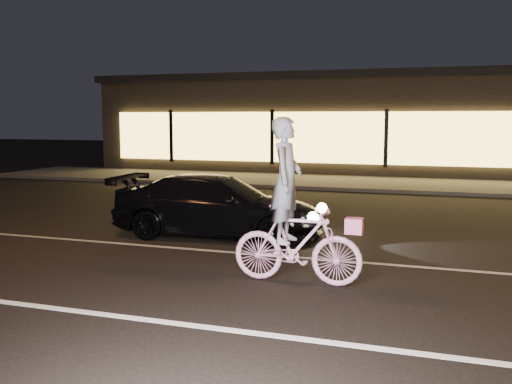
% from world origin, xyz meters
% --- Properties ---
extents(ground, '(90.00, 90.00, 0.00)m').
position_xyz_m(ground, '(0.00, 0.00, 0.00)').
color(ground, black).
rests_on(ground, ground).
extents(lane_stripe_near, '(60.00, 0.12, 0.01)m').
position_xyz_m(lane_stripe_near, '(0.00, -1.50, 0.00)').
color(lane_stripe_near, silver).
rests_on(lane_stripe_near, ground).
extents(lane_stripe_far, '(60.00, 0.10, 0.01)m').
position_xyz_m(lane_stripe_far, '(0.00, 2.00, 0.00)').
color(lane_stripe_far, gray).
rests_on(lane_stripe_far, ground).
extents(sidewalk, '(30.00, 4.00, 0.12)m').
position_xyz_m(sidewalk, '(0.00, 13.00, 0.06)').
color(sidewalk, '#383533').
rests_on(sidewalk, ground).
extents(storefront, '(25.40, 8.42, 4.20)m').
position_xyz_m(storefront, '(0.00, 18.97, 2.15)').
color(storefront, black).
rests_on(storefront, ground).
extents(cyclist, '(1.89, 0.65, 2.38)m').
position_xyz_m(cyclist, '(0.12, 0.53, 0.85)').
color(cyclist, '#DC328D').
rests_on(cyclist, ground).
extents(sedan, '(4.33, 1.98, 1.23)m').
position_xyz_m(sedan, '(-2.15, 3.25, 0.61)').
color(sedan, black).
rests_on(sedan, ground).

